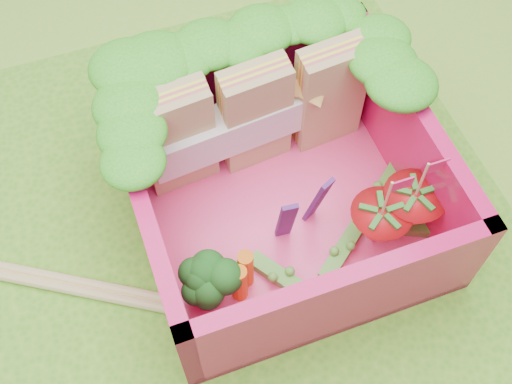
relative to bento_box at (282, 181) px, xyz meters
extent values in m
plane|color=#89BF36|center=(-0.24, 0.07, -0.31)|extent=(14.00, 14.00, 0.00)
cube|color=#53A224|center=(-0.24, 0.07, -0.29)|extent=(2.60, 2.60, 0.03)
cube|color=#FF4183|center=(0.00, 0.00, -0.25)|extent=(1.30, 1.30, 0.05)
cube|color=#D81258|center=(0.00, 0.61, 0.00)|extent=(1.30, 0.07, 0.55)
cube|color=#D81258|center=(0.00, -0.61, 0.00)|extent=(1.30, 0.07, 0.55)
cube|color=#D81258|center=(-0.61, 0.00, 0.00)|extent=(0.07, 1.30, 0.55)
cube|color=#D81258|center=(0.61, 0.00, 0.00)|extent=(0.07, 1.30, 0.55)
ellipsoid|color=#22951B|center=(-0.50, 0.58, 0.33)|extent=(0.30, 0.30, 0.11)
ellipsoid|color=#22951B|center=(-0.38, 0.58, 0.33)|extent=(0.30, 0.30, 0.11)
ellipsoid|color=#22951B|center=(-0.25, 0.58, 0.33)|extent=(0.30, 0.30, 0.11)
ellipsoid|color=#22951B|center=(-0.13, 0.58, 0.33)|extent=(0.30, 0.30, 0.11)
ellipsoid|color=#22951B|center=(0.00, 0.58, 0.33)|extent=(0.30, 0.30, 0.11)
ellipsoid|color=#22951B|center=(0.12, 0.58, 0.33)|extent=(0.30, 0.30, 0.11)
ellipsoid|color=#22951B|center=(0.25, 0.58, 0.33)|extent=(0.30, 0.30, 0.11)
ellipsoid|color=#22951B|center=(0.37, 0.58, 0.33)|extent=(0.30, 0.30, 0.11)
ellipsoid|color=#22951B|center=(0.50, 0.58, 0.33)|extent=(0.30, 0.30, 0.11)
ellipsoid|color=#22951B|center=(-0.58, 0.10, 0.33)|extent=(0.27, 0.27, 0.10)
ellipsoid|color=#22951B|center=(-0.58, 0.24, 0.33)|extent=(0.27, 0.27, 0.10)
ellipsoid|color=#22951B|center=(-0.58, 0.38, 0.33)|extent=(0.27, 0.27, 0.10)
ellipsoid|color=#22951B|center=(0.58, 0.10, 0.33)|extent=(0.27, 0.27, 0.10)
ellipsoid|color=#22951B|center=(0.58, 0.24, 0.33)|extent=(0.27, 0.27, 0.10)
ellipsoid|color=#22951B|center=(0.58, 0.38, 0.33)|extent=(0.27, 0.27, 0.10)
cube|color=tan|center=(-0.37, 0.34, 0.06)|extent=(0.34, 0.18, 0.58)
cube|color=tan|center=(0.00, 0.34, 0.06)|extent=(0.34, 0.18, 0.58)
cube|color=tan|center=(0.37, 0.34, 0.06)|extent=(0.34, 0.18, 0.58)
cube|color=white|center=(0.00, 0.34, 0.03)|extent=(1.05, 0.26, 0.20)
cylinder|color=#5C8E44|center=(-0.46, -0.30, -0.16)|extent=(0.12, 0.12, 0.13)
ellipsoid|color=#134817|center=(-0.46, -0.30, -0.04)|extent=(0.32, 0.32, 0.12)
cylinder|color=orange|center=(-0.32, -0.35, -0.11)|extent=(0.07, 0.07, 0.24)
cylinder|color=orange|center=(-0.28, -0.30, -0.11)|extent=(0.07, 0.07, 0.24)
cube|color=#431A5C|center=(-0.05, -0.18, -0.04)|extent=(0.07, 0.03, 0.38)
cube|color=#431A5C|center=(0.12, -0.13, -0.04)|extent=(0.07, 0.05, 0.38)
cone|color=red|center=(0.33, -0.32, -0.09)|extent=(0.27, 0.27, 0.27)
cylinder|color=#E1B57E|center=(0.33, -0.32, 0.16)|extent=(0.01, 0.01, 0.24)
cube|color=#DC2465|center=(0.38, -0.32, 0.24)|extent=(0.10, 0.01, 0.06)
cone|color=red|center=(0.50, -0.29, -0.09)|extent=(0.28, 0.28, 0.28)
cylinder|color=#E1B57E|center=(0.50, -0.29, 0.17)|extent=(0.01, 0.01, 0.24)
cube|color=#DC2465|center=(0.55, -0.29, 0.25)|extent=(0.10, 0.01, 0.06)
cube|color=#4D9F32|center=(0.50, -0.08, -0.20)|extent=(0.29, 0.26, 0.05)
cube|color=#4D9F32|center=(0.50, -0.31, -0.20)|extent=(0.32, 0.20, 0.05)
cube|color=#4D9F32|center=(0.17, -0.33, -0.20)|extent=(0.30, 0.25, 0.05)
cube|color=#4D9F32|center=(-0.13, -0.35, -0.20)|extent=(0.24, 0.31, 0.05)
cube|color=#D2C073|center=(-1.25, 0.08, -0.25)|extent=(2.04, 1.29, 0.05)
cube|color=#D2C073|center=(-1.20, 0.10, -0.25)|extent=(2.04, 1.29, 0.05)
camera|label=1|loc=(-0.63, -1.39, 2.40)|focal=45.00mm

